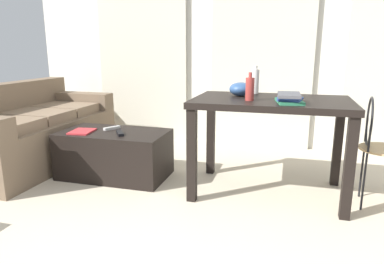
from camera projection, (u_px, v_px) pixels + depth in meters
name	position (u px, v px, depth m)	size (l,w,h in m)	color
ground_plane	(233.00, 211.00, 2.61)	(7.49, 7.49, 0.00)	beige
wall_back	(263.00, 37.00, 4.14)	(5.94, 0.10, 2.61)	silver
curtains	(262.00, 54.00, 4.11)	(4.22, 0.03, 2.22)	beige
couch	(31.00, 132.00, 3.66)	(0.90, 1.79, 0.82)	brown
coffee_table	(115.00, 154.00, 3.28)	(0.98, 0.54, 0.43)	black
craft_table	(271.00, 114.00, 2.81)	(1.23, 0.77, 0.79)	black
wire_chair	(377.00, 139.00, 2.61)	(0.37, 0.38, 0.84)	tan
bottle_near	(255.00, 81.00, 3.09)	(0.07, 0.07, 0.24)	beige
bottle_far	(250.00, 89.00, 2.68)	(0.07, 0.07, 0.21)	#99332D
bowl	(241.00, 89.00, 2.94)	(0.19, 0.19, 0.11)	#2D4C7A
book_stack	(289.00, 98.00, 2.56)	(0.22, 0.31, 0.07)	#2D7F56
tv_remote_primary	(112.00, 128.00, 3.32)	(0.04, 0.16, 0.02)	#B7B7B2
tv_remote_secondary	(120.00, 133.00, 3.13)	(0.05, 0.18, 0.02)	black
magazine	(82.00, 131.00, 3.21)	(0.19, 0.24, 0.01)	red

